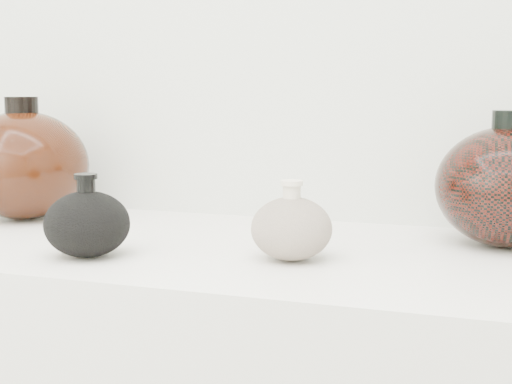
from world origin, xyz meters
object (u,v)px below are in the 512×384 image
(right_round_pot, at_px, (508,186))
(left_round_pot, at_px, (24,165))
(black_gourd_vase, at_px, (87,223))
(cream_gourd_vase, at_px, (291,228))

(right_round_pot, bearing_deg, left_round_pot, -177.69)
(black_gourd_vase, bearing_deg, left_round_pot, 140.01)
(right_round_pot, bearing_deg, black_gourd_vase, -154.81)
(cream_gourd_vase, bearing_deg, black_gourd_vase, -165.02)
(black_gourd_vase, xyz_separation_m, cream_gourd_vase, (0.28, 0.07, -0.00))
(cream_gourd_vase, relative_size, left_round_pot, 0.46)
(left_round_pot, bearing_deg, right_round_pot, 2.31)
(black_gourd_vase, distance_m, left_round_pot, 0.36)
(cream_gourd_vase, height_order, right_round_pot, right_round_pot)
(cream_gourd_vase, height_order, left_round_pot, left_round_pot)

